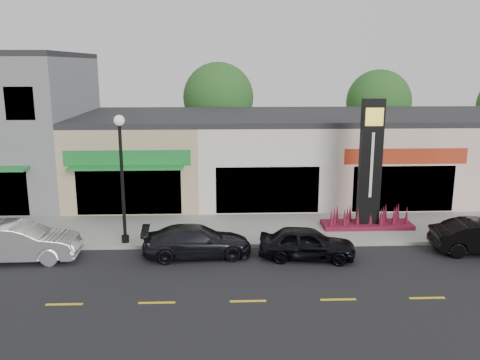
{
  "coord_description": "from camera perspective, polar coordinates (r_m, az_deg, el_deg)",
  "views": [
    {
      "loc": [
        -3.86,
        -18.41,
        7.63
      ],
      "look_at": [
        -3.0,
        4.0,
        2.51
      ],
      "focal_mm": 38.0,
      "sensor_mm": 36.0,
      "label": 1
    }
  ],
  "objects": [
    {
      "name": "ground",
      "position": [
        20.3,
        9.05,
        -9.4
      ],
      "size": [
        120.0,
        120.0,
        0.0
      ],
      "primitive_type": "plane",
      "color": "black",
      "rests_on": "ground"
    },
    {
      "name": "sidewalk",
      "position": [
        24.29,
        7.08,
        -5.37
      ],
      "size": [
        52.0,
        4.3,
        0.15
      ],
      "primitive_type": "cube",
      "color": "gray",
      "rests_on": "ground"
    },
    {
      "name": "curb",
      "position": [
        22.19,
        8.01,
        -7.18
      ],
      "size": [
        52.0,
        0.2,
        0.15
      ],
      "primitive_type": "cube",
      "color": "gray",
      "rests_on": "ground"
    },
    {
      "name": "shop_beige",
      "position": [
        30.68,
        -10.88,
        2.8
      ],
      "size": [
        7.0,
        10.85,
        4.8
      ],
      "color": "tan",
      "rests_on": "ground"
    },
    {
      "name": "shop_cream",
      "position": [
        30.43,
        2.28,
        2.94
      ],
      "size": [
        7.0,
        10.01,
        4.8
      ],
      "color": "beige",
      "rests_on": "ground"
    },
    {
      "name": "shop_pink_w",
      "position": [
        31.75,
        15.0,
        2.92
      ],
      "size": [
        7.0,
        10.01,
        4.8
      ],
      "color": "beige",
      "rests_on": "ground"
    },
    {
      "name": "tree_rear_west",
      "position": [
        37.99,
        -2.44,
        9.2
      ],
      "size": [
        5.2,
        5.2,
        7.83
      ],
      "color": "#382619",
      "rests_on": "ground"
    },
    {
      "name": "tree_rear_mid",
      "position": [
        39.82,
        15.3,
        8.44
      ],
      "size": [
        4.8,
        4.8,
        7.29
      ],
      "color": "#382619",
      "rests_on": "ground"
    },
    {
      "name": "lamp_west_near",
      "position": [
        21.72,
        -13.16,
        1.48
      ],
      "size": [
        0.44,
        0.44,
        5.47
      ],
      "color": "black",
      "rests_on": "sidewalk"
    },
    {
      "name": "pylon_sign",
      "position": [
        24.22,
        14.31,
        -0.33
      ],
      "size": [
        4.2,
        1.3,
        6.0
      ],
      "color": "#5B0F22",
      "rests_on": "sidewalk"
    },
    {
      "name": "car_white_van",
      "position": [
        22.05,
        -23.57,
        -6.4
      ],
      "size": [
        1.79,
        4.7,
        1.53
      ],
      "primitive_type": "imported",
      "rotation": [
        0.0,
        0.0,
        1.61
      ],
      "color": "silver",
      "rests_on": "ground"
    },
    {
      "name": "car_dark_sedan",
      "position": [
        20.77,
        -4.86,
        -6.87
      ],
      "size": [
        2.12,
        4.52,
        1.28
      ],
      "primitive_type": "imported",
      "rotation": [
        0.0,
        0.0,
        1.65
      ],
      "color": "black",
      "rests_on": "ground"
    },
    {
      "name": "car_black_sedan",
      "position": [
        20.62,
        7.52,
        -7.04
      ],
      "size": [
        2.05,
        4.0,
        1.31
      ],
      "primitive_type": "imported",
      "rotation": [
        0.0,
        0.0,
        1.43
      ],
      "color": "black",
      "rests_on": "ground"
    }
  ]
}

